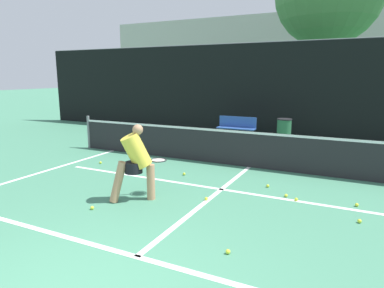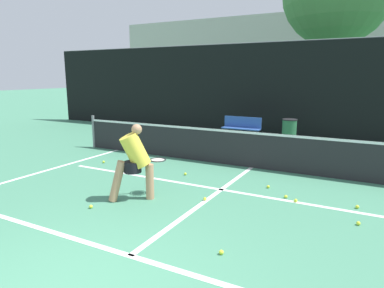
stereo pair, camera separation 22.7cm
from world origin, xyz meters
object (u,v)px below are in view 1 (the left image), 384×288
object	(u,v)px
courtside_bench	(236,127)
parked_car	(259,112)
trash_bin	(284,131)
player_practicing	(136,160)

from	to	relation	value
courtside_bench	parked_car	size ratio (longest dim) A/B	0.31
courtside_bench	parked_car	bearing A→B (deg)	94.84
trash_bin	parked_car	xyz separation A→B (m)	(-2.12, 4.44, 0.14)
trash_bin	parked_car	world-z (taller)	parked_car
player_practicing	trash_bin	xyz separation A→B (m)	(1.36, 7.01, -0.35)
parked_car	player_practicing	bearing A→B (deg)	-86.21
courtside_bench	trash_bin	world-z (taller)	trash_bin
courtside_bench	trash_bin	xyz separation A→B (m)	(1.73, 0.11, -0.02)
courtside_bench	trash_bin	distance (m)	1.73
courtside_bench	trash_bin	size ratio (longest dim) A/B	1.64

